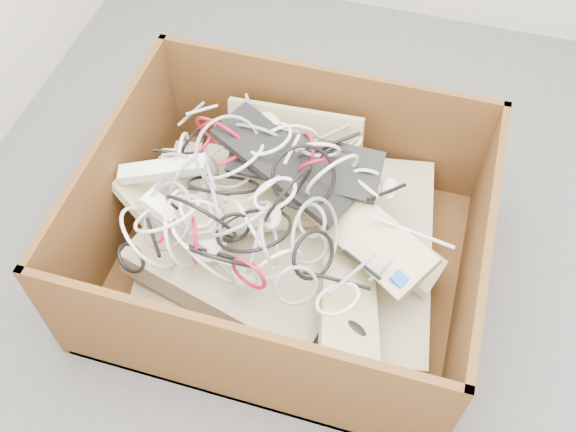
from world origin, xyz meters
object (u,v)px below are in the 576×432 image
(vga_plug, at_px, (399,279))
(power_strip_left, at_px, (163,169))
(cardboard_box, at_px, (281,248))
(power_strip_right, at_px, (182,224))

(vga_plug, bearing_deg, power_strip_left, -162.02)
(cardboard_box, relative_size, power_strip_right, 4.09)
(power_strip_left, height_order, power_strip_right, power_strip_left)
(cardboard_box, height_order, vga_plug, cardboard_box)
(cardboard_box, distance_m, power_strip_left, 0.49)
(cardboard_box, height_order, power_strip_left, cardboard_box)
(power_strip_left, bearing_deg, power_strip_right, -65.05)
(power_strip_left, distance_m, power_strip_right, 0.22)
(cardboard_box, bearing_deg, power_strip_right, -153.60)
(power_strip_right, bearing_deg, vga_plug, 19.75)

